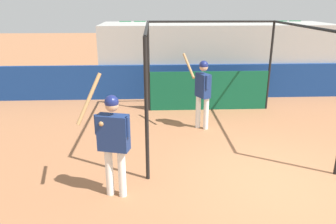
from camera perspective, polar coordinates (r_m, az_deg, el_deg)
ground_plane at (r=6.45m, az=18.82°, el=-11.63°), size 60.00×60.00×0.00m
outfield_wall at (r=11.28m, az=9.09°, el=5.32°), size 24.00×0.12×1.15m
bleacher_section at (r=12.37m, az=8.08°, el=9.56°), size 8.15×2.40×2.43m
batting_cage at (r=9.08m, az=8.05°, el=6.00°), size 3.67×4.12×2.64m
player_batter at (r=8.29m, az=6.02°, el=4.10°), size 0.68×0.70×1.90m
player_waiting at (r=5.36m, az=-9.57°, el=-4.25°), size 0.85×0.51×2.07m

